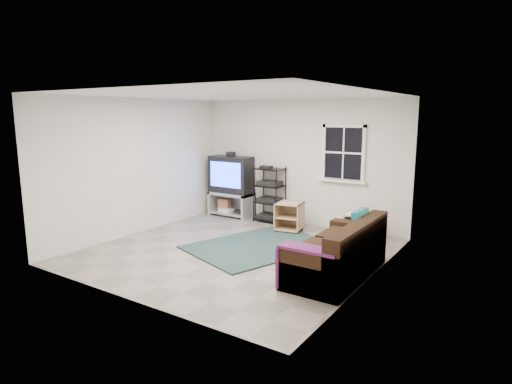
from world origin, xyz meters
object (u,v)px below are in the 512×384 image
Objects in this scene: tv_unit at (231,181)px; av_rack at (270,198)px; side_table_left at (290,215)px; sofa at (339,255)px; side_table_right at (357,224)px.

tv_unit is 1.22× the size of av_rack.
sofa reaches higher than side_table_left.
sofa is (0.41, -1.85, 0.02)m from side_table_right.
side_table_right is (2.08, -0.30, -0.23)m from av_rack.
side_table_right is at bearing 4.99° from side_table_left.
side_table_left is 1.07× the size of side_table_right.
av_rack is 3.29m from sofa.
side_table_right is at bearing -4.97° from tv_unit.
side_table_left is (0.74, -0.42, -0.21)m from av_rack.
tv_unit is 3.13m from side_table_right.
av_rack reaches higher than sofa.
tv_unit reaches higher than side_table_left.
av_rack is 2.12m from side_table_right.
side_table_left is 2.46m from sofa.
side_table_right is 0.28× the size of sofa.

